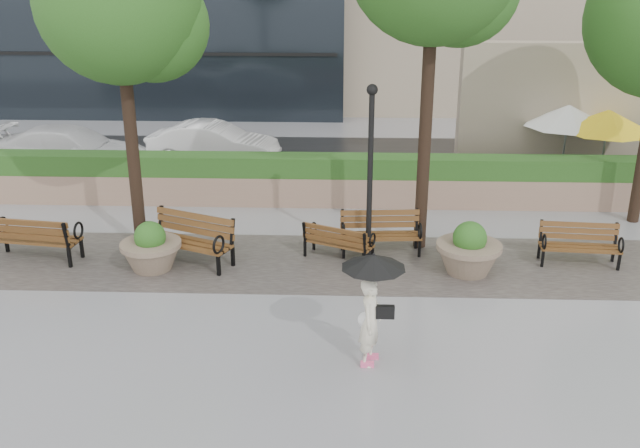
{
  "coord_description": "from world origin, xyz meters",
  "views": [
    {
      "loc": [
        1.14,
        -11.37,
        6.38
      ],
      "look_at": [
        0.61,
        2.53,
        1.1
      ],
      "focal_mm": 40.0,
      "sensor_mm": 36.0,
      "label": 1
    }
  ],
  "objects_px": {
    "bench_0": "(37,247)",
    "planter_left": "(151,251)",
    "planter_right": "(469,253)",
    "car_left": "(72,150)",
    "bench_2": "(338,249)",
    "lamppost": "(370,184)",
    "bench_4": "(578,253)",
    "car_right": "(214,144)",
    "bench_1": "(189,249)",
    "pedestrian": "(372,298)",
    "bench_3": "(380,242)"
  },
  "relations": [
    {
      "from": "bench_0",
      "to": "bench_2",
      "type": "xyz_separation_m",
      "value": [
        6.69,
        0.28,
        -0.06
      ]
    },
    {
      "from": "bench_2",
      "to": "pedestrian",
      "type": "xyz_separation_m",
      "value": [
        0.59,
        -4.25,
        0.93
      ]
    },
    {
      "from": "bench_1",
      "to": "pedestrian",
      "type": "height_order",
      "value": "pedestrian"
    },
    {
      "from": "bench_0",
      "to": "bench_2",
      "type": "relative_size",
      "value": 1.24
    },
    {
      "from": "planter_right",
      "to": "car_left",
      "type": "bearing_deg",
      "value": 147.38
    },
    {
      "from": "bench_4",
      "to": "planter_right",
      "type": "bearing_deg",
      "value": -163.29
    },
    {
      "from": "car_right",
      "to": "bench_3",
      "type": "bearing_deg",
      "value": -137.45
    },
    {
      "from": "planter_right",
      "to": "pedestrian",
      "type": "bearing_deg",
      "value": -120.94
    },
    {
      "from": "bench_4",
      "to": "car_right",
      "type": "relative_size",
      "value": 0.42
    },
    {
      "from": "planter_left",
      "to": "bench_1",
      "type": "bearing_deg",
      "value": 26.42
    },
    {
      "from": "planter_left",
      "to": "lamppost",
      "type": "relative_size",
      "value": 0.34
    },
    {
      "from": "bench_4",
      "to": "lamppost",
      "type": "distance_m",
      "value": 4.81
    },
    {
      "from": "car_right",
      "to": "pedestrian",
      "type": "xyz_separation_m",
      "value": [
        4.69,
        -11.71,
        0.49
      ]
    },
    {
      "from": "planter_left",
      "to": "bench_2",
      "type": "bearing_deg",
      "value": 9.77
    },
    {
      "from": "planter_left",
      "to": "bench_4",
      "type": "bearing_deg",
      "value": 3.73
    },
    {
      "from": "bench_3",
      "to": "planter_left",
      "type": "distance_m",
      "value": 5.06
    },
    {
      "from": "planter_right",
      "to": "lamppost",
      "type": "bearing_deg",
      "value": 157.58
    },
    {
      "from": "lamppost",
      "to": "car_left",
      "type": "xyz_separation_m",
      "value": [
        -9.0,
        6.23,
        -0.99
      ]
    },
    {
      "from": "bench_1",
      "to": "planter_right",
      "type": "height_order",
      "value": "planter_right"
    },
    {
      "from": "car_left",
      "to": "bench_0",
      "type": "bearing_deg",
      "value": -161.84
    },
    {
      "from": "lamppost",
      "to": "pedestrian",
      "type": "xyz_separation_m",
      "value": [
        -0.08,
        -4.49,
        -0.52
      ]
    },
    {
      "from": "bench_0",
      "to": "planter_right",
      "type": "height_order",
      "value": "planter_right"
    },
    {
      "from": "bench_0",
      "to": "bench_1",
      "type": "relative_size",
      "value": 0.95
    },
    {
      "from": "bench_1",
      "to": "car_right",
      "type": "height_order",
      "value": "car_right"
    },
    {
      "from": "planter_right",
      "to": "car_left",
      "type": "relative_size",
      "value": 0.28
    },
    {
      "from": "bench_0",
      "to": "planter_left",
      "type": "height_order",
      "value": "planter_left"
    },
    {
      "from": "planter_right",
      "to": "car_right",
      "type": "distance_m",
      "value": 10.61
    },
    {
      "from": "bench_1",
      "to": "bench_4",
      "type": "height_order",
      "value": "bench_1"
    },
    {
      "from": "car_left",
      "to": "car_right",
      "type": "distance_m",
      "value": 4.34
    },
    {
      "from": "bench_3",
      "to": "planter_right",
      "type": "distance_m",
      "value": 2.08
    },
    {
      "from": "planter_left",
      "to": "planter_right",
      "type": "height_order",
      "value": "planter_right"
    },
    {
      "from": "bench_3",
      "to": "car_left",
      "type": "relative_size",
      "value": 0.38
    },
    {
      "from": "bench_3",
      "to": "car_right",
      "type": "bearing_deg",
      "value": 121.04
    },
    {
      "from": "car_left",
      "to": "bench_1",
      "type": "bearing_deg",
      "value": -138.83
    },
    {
      "from": "bench_0",
      "to": "car_left",
      "type": "relative_size",
      "value": 0.42
    },
    {
      "from": "bench_2",
      "to": "car_left",
      "type": "relative_size",
      "value": 0.34
    },
    {
      "from": "bench_2",
      "to": "lamppost",
      "type": "relative_size",
      "value": 0.43
    },
    {
      "from": "pedestrian",
      "to": "bench_4",
      "type": "bearing_deg",
      "value": -29.02
    },
    {
      "from": "planter_left",
      "to": "car_right",
      "type": "distance_m",
      "value": 8.16
    },
    {
      "from": "planter_left",
      "to": "pedestrian",
      "type": "bearing_deg",
      "value": -37.74
    },
    {
      "from": "bench_1",
      "to": "bench_3",
      "type": "xyz_separation_m",
      "value": [
        4.21,
        0.69,
        -0.03
      ]
    },
    {
      "from": "bench_4",
      "to": "car_left",
      "type": "height_order",
      "value": "car_left"
    },
    {
      "from": "bench_4",
      "to": "lamppost",
      "type": "height_order",
      "value": "lamppost"
    },
    {
      "from": "bench_2",
      "to": "bench_3",
      "type": "distance_m",
      "value": 1.02
    },
    {
      "from": "bench_1",
      "to": "car_left",
      "type": "bearing_deg",
      "value": 150.54
    },
    {
      "from": "planter_right",
      "to": "car_right",
      "type": "bearing_deg",
      "value": 130.33
    },
    {
      "from": "lamppost",
      "to": "pedestrian",
      "type": "height_order",
      "value": "lamppost"
    },
    {
      "from": "bench_2",
      "to": "lamppost",
      "type": "bearing_deg",
      "value": -134.89
    },
    {
      "from": "bench_4",
      "to": "car_left",
      "type": "distance_m",
      "value": 15.09
    },
    {
      "from": "bench_2",
      "to": "lamppost",
      "type": "height_order",
      "value": "lamppost"
    }
  ]
}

